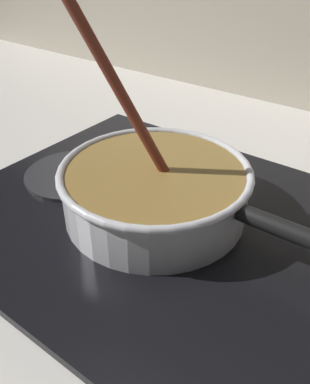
% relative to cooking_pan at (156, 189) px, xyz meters
% --- Properties ---
extents(hob_plate, '(0.56, 0.48, 0.01)m').
position_rel_cooking_pan_xyz_m(hob_plate, '(-0.00, -0.00, -0.05)').
color(hob_plate, black).
rests_on(hob_plate, ground).
extents(burner_ring, '(0.20, 0.20, 0.01)m').
position_rel_cooking_pan_xyz_m(burner_ring, '(-0.00, -0.00, -0.04)').
color(burner_ring, '#592D0C').
rests_on(burner_ring, hob_plate).
extents(spare_burner, '(0.16, 0.16, 0.01)m').
position_rel_cooking_pan_xyz_m(spare_burner, '(-0.17, -0.00, -0.04)').
color(spare_burner, '#262628').
rests_on(spare_burner, hob_plate).
extents(cooking_pan, '(0.38, 0.26, 0.29)m').
position_rel_cooking_pan_xyz_m(cooking_pan, '(0.00, 0.00, 0.00)').
color(cooking_pan, silver).
rests_on(cooking_pan, hob_plate).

